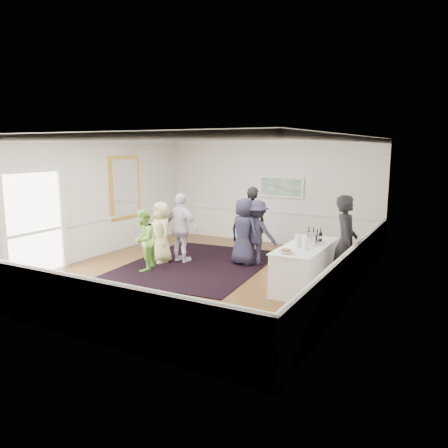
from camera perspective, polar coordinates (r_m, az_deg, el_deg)
The scene contains 23 objects.
floor at distance 10.49m, azimuth -2.80°, elevation -6.50°, with size 8.00×8.00×0.00m, color brown.
ceiling at distance 10.05m, azimuth -2.96°, elevation 11.27°, with size 7.00×8.00×0.02m, color white.
wall_left at distance 12.33m, azimuth -16.89°, elevation 3.18°, with size 0.02×8.00×3.20m, color white.
wall_right at distance 8.85m, azimuth 16.82°, elevation 0.61°, with size 0.02×8.00×3.20m, color white.
wall_back at distance 13.69m, azimuth 5.94°, elevation 4.20°, with size 7.00×0.02×3.20m, color white.
wall_front at distance 7.11m, azimuth -20.03°, elevation -1.81°, with size 7.00×0.02×3.20m, color white.
wainscoting at distance 10.35m, azimuth -2.82°, elevation -3.85°, with size 7.00×8.00×1.00m, color white, non-canonical shape.
mirror at distance 13.22m, azimuth -12.77°, elevation 4.67°, with size 0.05×1.25×1.85m.
doorway at distance 11.08m, azimuth -23.65°, elevation 1.07°, with size 0.10×1.78×2.56m.
landscape_painting at distance 13.47m, azimuth 7.44°, elevation 4.84°, with size 1.44×0.06×0.66m.
area_rug at distance 11.26m, azimuth -3.56°, elevation -5.29°, with size 3.30×4.33×0.02m, color black.
serving_table at distance 9.57m, azimuth 10.57°, elevation -5.42°, with size 0.86×2.27×0.92m.
bartender at distance 9.57m, azimuth 15.60°, elevation -2.30°, with size 0.73×0.48×2.00m, color black.
guest_tan at distance 11.43m, azimuth -8.20°, elevation -1.08°, with size 0.78×0.51×1.60m, color tan.
guest_green at distance 10.75m, azimuth -10.50°, elevation -2.07°, with size 0.74×0.57×1.52m, color #86D053.
guest_lilac at distance 11.37m, azimuth -5.57°, elevation -0.53°, with size 1.06×0.44×1.81m, color silver.
guest_dark_a at distance 11.17m, azimuth 4.32°, elevation -1.11°, with size 1.07×0.61×1.66m, color #252239.
guest_dark_b at distance 12.24m, azimuth 3.73°, elevation 0.48°, with size 0.69×0.46×1.90m, color black.
guest_navy at distance 11.11m, azimuth 2.61°, elevation -0.99°, with size 0.84×0.55×1.72m, color #252239.
wine_bottles at distance 9.90m, azimuth 11.65°, elevation -1.29°, with size 0.36×0.24×0.31m.
juice_pitchers at distance 9.27m, azimuth 9.96°, elevation -2.23°, with size 0.39×0.44×0.24m.
ice_bucket at distance 9.55m, azimuth 11.48°, elevation -1.95°, with size 0.26×0.26×0.24m, color silver.
nut_bowl at distance 8.69m, azimuth 8.09°, elevation -3.55°, with size 0.29×0.29×0.08m.
Camera 1 is at (5.27, -8.56, 2.99)m, focal length 35.00 mm.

